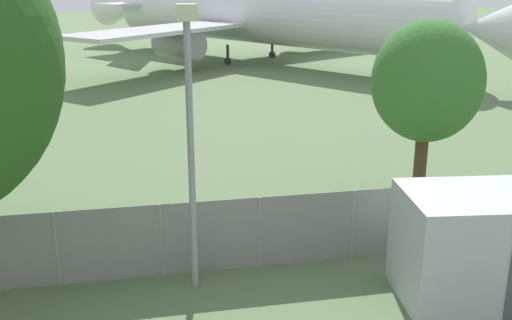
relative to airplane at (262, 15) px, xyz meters
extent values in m
cylinder|color=gray|center=(-12.78, -36.82, -2.98)|extent=(0.07, 0.07, 1.95)
cylinder|color=gray|center=(-10.23, -36.82, -2.98)|extent=(0.07, 0.07, 1.95)
cylinder|color=gray|center=(-7.69, -36.82, -2.98)|extent=(0.07, 0.07, 1.95)
cylinder|color=gray|center=(-5.14, -36.82, -2.98)|extent=(0.07, 0.07, 1.95)
cylinder|color=gray|center=(-2.60, -36.82, -2.98)|extent=(0.07, 0.07, 1.95)
cube|color=gray|center=(-7.69, -36.82, -2.98)|extent=(56.00, 0.01, 1.95)
cylinder|color=silver|center=(0.27, -0.36, 0.06)|extent=(24.12, 30.55, 4.74)
cone|color=silver|center=(11.81, -16.16, 0.06)|extent=(6.63, 6.63, 4.74)
cone|color=silver|center=(-11.63, 15.91, 0.06)|extent=(6.94, 7.30, 4.27)
cube|color=silver|center=(7.41, 6.99, -0.65)|extent=(15.91, 11.55, 0.30)
cylinder|color=#939399|center=(5.29, 5.96, -1.87)|extent=(4.24, 4.70, 2.13)
cube|color=silver|center=(-8.91, -4.94, -0.65)|extent=(14.45, 14.23, 0.30)
cylinder|color=#939399|center=(-7.29, -3.23, -1.87)|extent=(4.24, 4.70, 2.13)
cube|color=silver|center=(-9.04, 12.37, 0.53)|extent=(10.66, 9.22, 0.20)
cylinder|color=#2D2D33|center=(6.86, -9.38, -3.14)|extent=(0.24, 0.24, 1.64)
cylinder|color=#2D2D33|center=(6.86, -9.38, -3.68)|extent=(0.57, 0.63, 0.56)
cylinder|color=#2D2D33|center=(1.55, 2.70, -3.14)|extent=(0.24, 0.24, 1.64)
cylinder|color=#2D2D33|center=(1.55, 2.70, -3.68)|extent=(0.57, 0.63, 0.56)
cylinder|color=#2D2D33|center=(-3.04, -0.65, -3.14)|extent=(0.24, 0.24, 1.64)
cylinder|color=#2D2D33|center=(-3.04, -0.65, -3.68)|extent=(0.57, 0.63, 0.56)
cube|color=silver|center=(-2.98, -39.39, -2.63)|extent=(3.87, 2.85, 2.66)
cylinder|color=#4C3823|center=(-1.47, -33.24, -2.66)|extent=(0.43, 0.43, 2.60)
ellipsoid|color=#38702D|center=(-1.47, -33.24, 0.16)|extent=(3.58, 3.58, 3.93)
cylinder|color=#99999E|center=(-9.46, -37.49, -0.73)|extent=(0.16, 0.16, 6.45)
cube|color=beige|center=(-9.46, -37.49, 2.67)|extent=(0.44, 0.44, 0.36)
camera|label=1|loc=(-10.57, -50.84, 3.50)|focal=42.00mm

